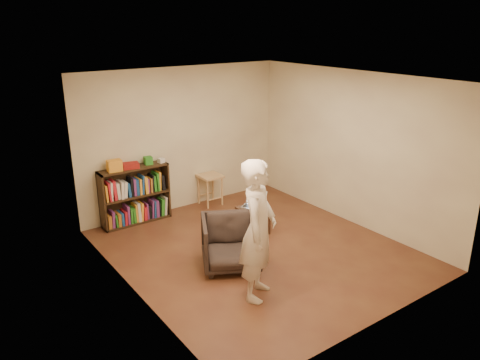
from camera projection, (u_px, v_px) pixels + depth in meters
floor at (257, 250)px, 7.19m from camera, size 4.50×4.50×0.00m
ceiling at (260, 79)px, 6.35m from camera, size 4.50×4.50×0.00m
wall_back at (183, 139)px, 8.50m from camera, size 4.00×0.00×4.00m
wall_left at (128, 199)px, 5.67m from camera, size 0.00×4.50×4.50m
wall_right at (352, 149)px, 7.87m from camera, size 0.00×4.50×4.50m
bookshelf at (135, 198)px, 8.07m from camera, size 1.20×0.30×1.00m
box_yellow at (114, 166)px, 7.66m from camera, size 0.24×0.19×0.19m
red_cloth at (131, 166)px, 7.83m from camera, size 0.30×0.25×0.09m
box_green at (148, 160)px, 8.04m from camera, size 0.15×0.15×0.13m
box_white at (161, 160)px, 8.13m from camera, size 0.12×0.12×0.08m
stool at (210, 181)px, 8.84m from camera, size 0.41×0.41×0.59m
armchair at (231, 243)px, 6.61m from camera, size 1.08×1.09×0.74m
side_table at (253, 212)px, 7.66m from camera, size 0.44×0.44×0.45m
laptop at (254, 203)px, 7.69m from camera, size 0.48×0.47×0.23m
person at (258, 230)px, 5.74m from camera, size 0.79×0.76×1.82m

